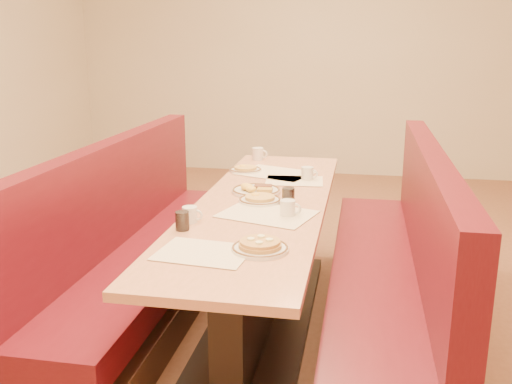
% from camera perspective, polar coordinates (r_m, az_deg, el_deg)
% --- Properties ---
extents(ground, '(8.00, 8.00, 0.00)m').
position_cam_1_polar(ground, '(3.42, 0.56, -13.14)').
color(ground, '#9E6647').
rests_on(ground, ground).
extents(diner_table, '(0.70, 2.50, 0.75)m').
position_cam_1_polar(diner_table, '(3.26, 0.58, -7.32)').
color(diner_table, black).
rests_on(diner_table, ground).
extents(booth_left, '(0.55, 2.50, 1.05)m').
position_cam_1_polar(booth_left, '(3.46, -11.55, -6.51)').
color(booth_left, '#4C3326').
rests_on(booth_left, ground).
extents(booth_right, '(0.55, 2.50, 1.05)m').
position_cam_1_polar(booth_right, '(3.22, 13.63, -8.24)').
color(booth_right, '#4C3326').
rests_on(booth_right, ground).
extents(placemat_near_left, '(0.41, 0.32, 0.00)m').
position_cam_1_polar(placemat_near_left, '(2.39, -5.26, -6.04)').
color(placemat_near_left, '#FFF3C7').
rests_on(placemat_near_left, diner_table).
extents(placemat_near_right, '(0.53, 0.45, 0.00)m').
position_cam_1_polar(placemat_near_right, '(2.90, 1.12, -2.20)').
color(placemat_near_right, '#FFF3C7').
rests_on(placemat_near_right, diner_table).
extents(placemat_far_left, '(0.55, 0.48, 0.00)m').
position_cam_1_polar(placemat_far_left, '(3.78, 1.93, 1.91)').
color(placemat_far_left, '#FFF3C7').
rests_on(placemat_far_left, diner_table).
extents(placemat_far_right, '(0.37, 0.29, 0.00)m').
position_cam_1_polar(placemat_far_right, '(3.58, 3.86, 1.13)').
color(placemat_far_right, '#FFF3C7').
rests_on(placemat_far_right, diner_table).
extents(pancake_plate, '(0.24, 0.24, 0.05)m').
position_cam_1_polar(pancake_plate, '(2.41, 0.41, -5.47)').
color(pancake_plate, silver).
rests_on(pancake_plate, diner_table).
extents(eggs_plate, '(0.28, 0.28, 0.06)m').
position_cam_1_polar(eggs_plate, '(3.30, -0.05, 0.21)').
color(eggs_plate, silver).
rests_on(eggs_plate, diner_table).
extents(extra_plate_mid, '(0.23, 0.23, 0.05)m').
position_cam_1_polar(extra_plate_mid, '(3.11, 0.38, -0.74)').
color(extra_plate_mid, silver).
rests_on(extra_plate_mid, diner_table).
extents(extra_plate_far, '(0.22, 0.22, 0.04)m').
position_cam_1_polar(extra_plate_far, '(3.84, -1.06, 2.28)').
color(extra_plate_far, silver).
rests_on(extra_plate_far, diner_table).
extents(coffee_mug_a, '(0.11, 0.08, 0.08)m').
position_cam_1_polar(coffee_mug_a, '(2.87, 3.25, -1.60)').
color(coffee_mug_a, silver).
rests_on(coffee_mug_a, diner_table).
extents(coffee_mug_b, '(0.10, 0.07, 0.08)m').
position_cam_1_polar(coffee_mug_b, '(2.78, -6.58, -2.23)').
color(coffee_mug_b, silver).
rests_on(coffee_mug_b, diner_table).
extents(coffee_mug_c, '(0.11, 0.08, 0.08)m').
position_cam_1_polar(coffee_mug_c, '(3.62, 5.20, 1.88)').
color(coffee_mug_c, silver).
rests_on(coffee_mug_c, diner_table).
extents(coffee_mug_d, '(0.12, 0.08, 0.09)m').
position_cam_1_polar(coffee_mug_d, '(4.21, 0.23, 3.86)').
color(coffee_mug_d, silver).
rests_on(coffee_mug_d, diner_table).
extents(soda_tumbler_near, '(0.06, 0.06, 0.09)m').
position_cam_1_polar(soda_tumbler_near, '(2.68, -7.38, -2.88)').
color(soda_tumbler_near, black).
rests_on(soda_tumbler_near, diner_table).
extents(soda_tumbler_mid, '(0.07, 0.07, 0.09)m').
position_cam_1_polar(soda_tumbler_mid, '(3.06, 3.25, -0.46)').
color(soda_tumbler_mid, black).
rests_on(soda_tumbler_mid, diner_table).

